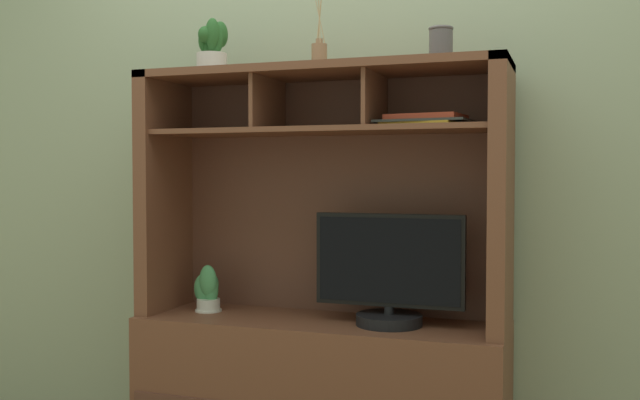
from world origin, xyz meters
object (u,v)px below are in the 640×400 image
at_px(magazine_stack_left, 426,121).
at_px(ceramic_vase, 441,44).
at_px(media_console, 321,348).
at_px(potted_orchid, 208,290).
at_px(tv_monitor, 389,277).
at_px(diffuser_bottle, 319,54).
at_px(potted_succulent, 212,48).

height_order(magazine_stack_left, ceramic_vase, ceramic_vase).
bearing_deg(media_console, ceramic_vase, -1.23).
relative_size(potted_orchid, magazine_stack_left, 0.55).
bearing_deg(tv_monitor, ceramic_vase, 5.27).
distance_m(potted_orchid, diffuser_bottle, 1.04).
xyz_separation_m(diffuser_bottle, potted_succulent, (-0.46, 0.01, 0.05)).
xyz_separation_m(potted_succulent, ceramic_vase, (0.92, -0.01, -0.04)).
bearing_deg(potted_succulent, tv_monitor, -1.79).
distance_m(magazine_stack_left, diffuser_bottle, 0.48).
bearing_deg(magazine_stack_left, diffuser_bottle, -178.94).
xyz_separation_m(potted_orchid, diffuser_bottle, (0.48, -0.01, 0.93)).
height_order(diffuser_bottle, potted_succulent, diffuser_bottle).
bearing_deg(diffuser_bottle, potted_orchid, 178.66).
relative_size(potted_succulent, ceramic_vase, 1.74).
distance_m(media_console, diffuser_bottle, 1.13).
distance_m(potted_orchid, ceramic_vase, 1.33).
relative_size(media_console, ceramic_vase, 12.50).
bearing_deg(magazine_stack_left, tv_monitor, -171.71).
xyz_separation_m(tv_monitor, potted_succulent, (-0.74, 0.02, 0.88)).
distance_m(media_console, potted_orchid, 0.52).
relative_size(media_console, potted_succulent, 7.19).
height_order(tv_monitor, diffuser_bottle, diffuser_bottle).
relative_size(tv_monitor, ceramic_vase, 4.52).
distance_m(media_console, ceramic_vase, 1.23).
height_order(media_console, tv_monitor, media_console).
height_order(potted_orchid, potted_succulent, potted_succulent).
relative_size(magazine_stack_left, potted_succulent, 1.62).
distance_m(potted_orchid, potted_succulent, 0.98).
bearing_deg(potted_orchid, diffuser_bottle, -1.34).
xyz_separation_m(media_console, potted_succulent, (-0.46, -0.00, 1.18)).
xyz_separation_m(tv_monitor, ceramic_vase, (0.18, 0.02, 0.85)).
bearing_deg(potted_succulent, potted_orchid, -178.93).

